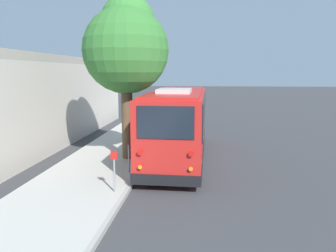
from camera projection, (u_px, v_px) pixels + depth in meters
name	position (u px, v px, depth m)	size (l,w,h in m)	color
ground_plane	(181.00, 159.00, 15.18)	(160.00, 160.00, 0.00)	#3D3D3F
sidewalk_slab	(110.00, 156.00, 15.51)	(80.00, 3.59, 0.15)	beige
curb_strip	(149.00, 157.00, 15.32)	(80.00, 0.14, 0.15)	#AAA69D
shuttle_bus	(178.00, 121.00, 15.03)	(9.13, 2.58, 3.32)	red
parked_sedan_maroon	(182.00, 117.00, 25.07)	(4.31, 1.94, 1.32)	maroon
parked_sedan_white	(187.00, 107.00, 32.15)	(4.71, 1.85, 1.28)	silver
street_tree	(126.00, 45.00, 14.12)	(3.72, 3.72, 7.18)	brown
sign_post_near	(114.00, 171.00, 10.51)	(0.06, 0.22, 1.36)	gray
sign_post_far	(129.00, 159.00, 12.61)	(0.06, 0.06, 1.08)	gray
fire_hydrant	(159.00, 122.00, 22.67)	(0.22, 0.22, 0.81)	gold
building_backdrop	(18.00, 101.00, 19.76)	(18.03, 7.67, 4.85)	beige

